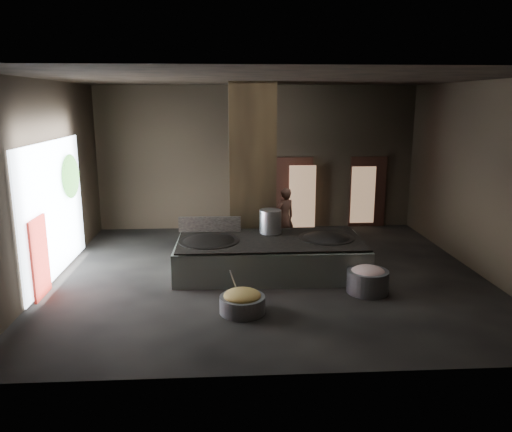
{
  "coord_description": "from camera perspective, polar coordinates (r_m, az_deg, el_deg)",
  "views": [
    {
      "loc": [
        -0.98,
        -11.25,
        4.04
      ],
      "look_at": [
        -0.26,
        0.74,
        1.25
      ],
      "focal_mm": 35.0,
      "sensor_mm": 36.0,
      "label": 1
    }
  ],
  "objects": [
    {
      "name": "pillar",
      "position": [
        13.29,
        -0.48,
        5.34
      ],
      "size": [
        1.2,
        1.2,
        4.5
      ],
      "primitive_type": "cube",
      "color": "black",
      "rests_on": "ground"
    },
    {
      "name": "doorway_far_glow",
      "position": [
        16.55,
        12.11,
        2.37
      ],
      "size": [
        0.78,
        0.04,
        1.85
      ],
      "primitive_type": "cube",
      "color": "#8C6647",
      "rests_on": "ground"
    },
    {
      "name": "tree_silhouette",
      "position": [
        13.26,
        -20.43,
        4.28
      ],
      "size": [
        0.28,
        1.1,
        1.1
      ],
      "primitive_type": "ellipsoid",
      "color": "#194714",
      "rests_on": "left_opening"
    },
    {
      "name": "wok_left_rim",
      "position": [
        11.75,
        -5.41,
        -2.89
      ],
      "size": [
        1.43,
        1.43,
        0.05
      ],
      "primitive_type": "cylinder",
      "color": "black",
      "rests_on": "hearth_platform"
    },
    {
      "name": "left_opening",
      "position": [
        12.36,
        -22.1,
        0.72
      ],
      "size": [
        0.04,
        4.2,
        3.1
      ],
      "primitive_type": "cube",
      "color": "white",
      "rests_on": "ground"
    },
    {
      "name": "hearth_platform",
      "position": [
        11.96,
        1.63,
        -4.72
      ],
      "size": [
        4.49,
        2.23,
        0.77
      ],
      "primitive_type": "cube",
      "rotation": [
        0.0,
        0.0,
        -0.02
      ],
      "color": "#A3B5A5",
      "rests_on": "ground"
    },
    {
      "name": "doorway_near",
      "position": [
        16.12,
        4.39,
        2.53
      ],
      "size": [
        1.18,
        0.08,
        2.38
      ],
      "primitive_type": "cube",
      "color": "black",
      "rests_on": "ground"
    },
    {
      "name": "ceiling",
      "position": [
        11.31,
        1.59,
        15.66
      ],
      "size": [
        10.0,
        9.0,
        0.1
      ],
      "primitive_type": "cube",
      "color": "black",
      "rests_on": "back_wall"
    },
    {
      "name": "floor",
      "position": [
        12.01,
        1.45,
        -6.83
      ],
      "size": [
        10.0,
        9.0,
        0.1
      ],
      "primitive_type": "cube",
      "color": "black",
      "rests_on": "ground"
    },
    {
      "name": "wok_left",
      "position": [
        11.77,
        -5.4,
        -3.22
      ],
      "size": [
        1.4,
        1.4,
        0.39
      ],
      "primitive_type": "ellipsoid",
      "color": "black",
      "rests_on": "hearth_platform"
    },
    {
      "name": "cook",
      "position": [
        14.02,
        3.29,
        -0.16
      ],
      "size": [
        0.72,
        0.64,
        1.67
      ],
      "primitive_type": "imported",
      "rotation": [
        0.0,
        0.0,
        3.64
      ],
      "color": "#98604D",
      "rests_on": "ground"
    },
    {
      "name": "meat_fill",
      "position": [
        11.0,
        12.67,
        -6.3
      ],
      "size": [
        0.74,
        0.74,
        0.28
      ],
      "primitive_type": "ellipsoid",
      "color": "tan",
      "rests_on": "meat_basin"
    },
    {
      "name": "veg_fill",
      "position": [
        9.8,
        -1.58,
        -9.06
      ],
      "size": [
        0.73,
        0.73,
        0.23
      ],
      "primitive_type": "ellipsoid",
      "color": "olive",
      "rests_on": "veg_basin"
    },
    {
      "name": "left_wall",
      "position": [
        12.1,
        -23.1,
        3.52
      ],
      "size": [
        0.1,
        9.0,
        4.5
      ],
      "primitive_type": "cube",
      "color": "black",
      "rests_on": "ground"
    },
    {
      "name": "back_wall",
      "position": [
        15.93,
        0.1,
        6.63
      ],
      "size": [
        10.0,
        0.1,
        4.5
      ],
      "primitive_type": "cube",
      "color": "black",
      "rests_on": "ground"
    },
    {
      "name": "veg_basin",
      "position": [
        9.87,
        -1.57,
        -10.06
      ],
      "size": [
        0.97,
        0.97,
        0.33
      ],
      "primitive_type": "cylinder",
      "rotation": [
        0.0,
        0.0,
        -0.1
      ],
      "color": "slate",
      "rests_on": "ground"
    },
    {
      "name": "front_wall",
      "position": [
        7.01,
        4.72,
        -1.77
      ],
      "size": [
        10.0,
        0.1,
        4.5
      ],
      "primitive_type": "cube",
      "color": "black",
      "rests_on": "ground"
    },
    {
      "name": "ladle",
      "position": [
        9.86,
        -2.49,
        -7.67
      ],
      "size": [
        0.2,
        0.32,
        0.63
      ],
      "primitive_type": "cylinder",
      "rotation": [
        0.49,
        0.0,
        -0.53
      ],
      "color": "silver",
      "rests_on": "veg_basin"
    },
    {
      "name": "doorway_far",
      "position": [
        16.62,
        12.62,
        2.57
      ],
      "size": [
        1.18,
        0.08,
        2.38
      ],
      "primitive_type": "cube",
      "color": "black",
      "rests_on": "ground"
    },
    {
      "name": "doorway_near_glow",
      "position": [
        15.95,
        5.3,
        2.21
      ],
      "size": [
        0.85,
        0.04,
        2.0
      ],
      "primitive_type": "cube",
      "color": "#8C6647",
      "rests_on": "ground"
    },
    {
      "name": "splash_guard",
      "position": [
        12.47,
        -5.31,
        -0.96
      ],
      "size": [
        1.54,
        0.09,
        0.39
      ],
      "primitive_type": "cube",
      "rotation": [
        0.0,
        0.0,
        -0.02
      ],
      "color": "black",
      "rests_on": "hearth_platform"
    },
    {
      "name": "wok_right_rim",
      "position": [
        12.07,
        8.02,
        -2.53
      ],
      "size": [
        1.33,
        1.33,
        0.05
      ],
      "primitive_type": "cylinder",
      "color": "black",
      "rests_on": "hearth_platform"
    },
    {
      "name": "stock_pot",
      "position": [
        12.29,
        1.66,
        -0.63
      ],
      "size": [
        0.54,
        0.54,
        0.58
      ],
      "primitive_type": "cylinder",
      "color": "silver",
      "rests_on": "hearth_platform"
    },
    {
      "name": "wok_right",
      "position": [
        12.09,
        8.01,
        -2.85
      ],
      "size": [
        1.3,
        1.3,
        0.37
      ],
      "primitive_type": "ellipsoid",
      "color": "black",
      "rests_on": "hearth_platform"
    },
    {
      "name": "pavilion_sliver",
      "position": [
        11.33,
        -23.48,
        -4.39
      ],
      "size": [
        0.05,
        0.9,
        1.7
      ],
      "primitive_type": "cube",
      "color": "maroon",
      "rests_on": "ground"
    },
    {
      "name": "meat_basin",
      "position": [
        11.07,
        12.62,
        -7.31
      ],
      "size": [
        1.05,
        1.05,
        0.49
      ],
      "primitive_type": "cylinder",
      "rotation": [
        0.0,
        0.0,
        -0.2
      ],
      "color": "slate",
      "rests_on": "ground"
    },
    {
      "name": "platform_cap",
      "position": [
        11.83,
        1.64,
        -2.75
      ],
      "size": [
        4.34,
        2.08,
        0.03
      ],
      "primitive_type": "cube",
      "color": "black",
      "rests_on": "hearth_platform"
    },
    {
      "name": "right_wall",
      "position": [
        12.89,
        24.54,
        3.91
      ],
      "size": [
        0.1,
        9.0,
        4.5
      ],
      "primitive_type": "cube",
      "color": "black",
      "rests_on": "ground"
    }
  ]
}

